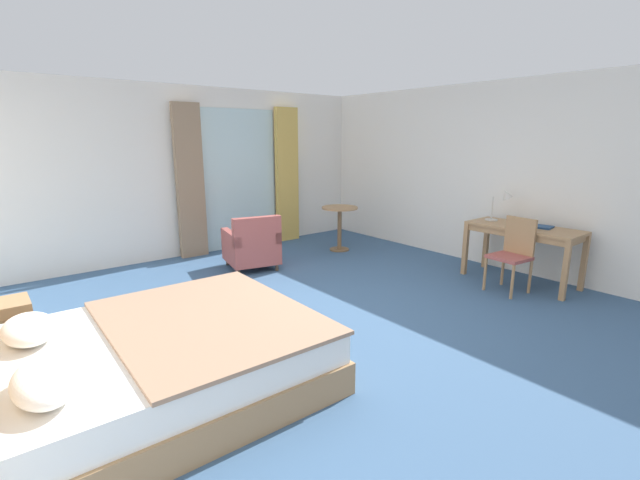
{
  "coord_description": "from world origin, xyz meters",
  "views": [
    {
      "loc": [
        -2.84,
        -3.28,
        1.87
      ],
      "look_at": [
        0.11,
        0.41,
        0.75
      ],
      "focal_mm": 24.43,
      "sensor_mm": 36.0,
      "label": 1
    }
  ],
  "objects": [
    {
      "name": "ground",
      "position": [
        0.0,
        0.0,
        -0.05
      ],
      "size": [
        6.79,
        7.46,
        0.1
      ],
      "primitive_type": "cube",
      "color": "#38567A"
    },
    {
      "name": "wall_back",
      "position": [
        0.0,
        3.47,
        1.33
      ],
      "size": [
        6.39,
        0.12,
        2.65
      ],
      "primitive_type": "cube",
      "color": "silver",
      "rests_on": "ground"
    },
    {
      "name": "wall_right",
      "position": [
        3.13,
        0.0,
        1.33
      ],
      "size": [
        0.12,
        7.06,
        2.65
      ],
      "primitive_type": "cube",
      "color": "silver",
      "rests_on": "ground"
    },
    {
      "name": "balcony_glass_door",
      "position": [
        0.74,
        3.39,
        1.17
      ],
      "size": [
        1.39,
        0.02,
        2.33
      ],
      "primitive_type": "cube",
      "color": "silver",
      "rests_on": "ground"
    },
    {
      "name": "curtain_panel_left",
      "position": [
        -0.17,
        3.29,
        1.19
      ],
      "size": [
        0.43,
        0.1,
        2.39
      ],
      "primitive_type": "cube",
      "color": "#897056",
      "rests_on": "ground"
    },
    {
      "name": "curtain_panel_right",
      "position": [
        1.66,
        3.29,
        1.19
      ],
      "size": [
        0.44,
        0.1,
        2.39
      ],
      "primitive_type": "cube",
      "color": "tan",
      "rests_on": "ground"
    },
    {
      "name": "bed",
      "position": [
        -1.96,
        -0.25,
        0.27
      ],
      "size": [
        2.26,
        1.88,
        0.94
      ],
      "color": "#9E754C",
      "rests_on": "ground"
    },
    {
      "name": "nightstand",
      "position": [
        -2.79,
        1.1,
        0.26
      ],
      "size": [
        0.4,
        0.39,
        0.51
      ],
      "color": "#9E754C",
      "rests_on": "ground"
    },
    {
      "name": "writing_desk",
      "position": [
        2.66,
        -0.64,
        0.66
      ],
      "size": [
        0.6,
        1.38,
        0.75
      ],
      "color": "#9E754C",
      "rests_on": "ground"
    },
    {
      "name": "desk_chair",
      "position": [
        2.25,
        -0.74,
        0.51
      ],
      "size": [
        0.44,
        0.45,
        0.92
      ],
      "color": "#9E4C47",
      "rests_on": "ground"
    },
    {
      "name": "desk_lamp",
      "position": [
        2.78,
        -0.25,
        1.05
      ],
      "size": [
        0.28,
        0.29,
        0.46
      ],
      "color": "#B7B2A8",
      "rests_on": "writing_desk"
    },
    {
      "name": "closed_book",
      "position": [
        2.73,
        -0.79,
        0.76
      ],
      "size": [
        0.26,
        0.34,
        0.02
      ],
      "primitive_type": "cube",
      "rotation": [
        0.0,
        0.0,
        0.13
      ],
      "color": "navy",
      "rests_on": "writing_desk"
    },
    {
      "name": "armchair_by_window",
      "position": [
        0.2,
        2.09,
        0.33
      ],
      "size": [
        0.82,
        0.85,
        0.81
      ],
      "color": "#9E4C47",
      "rests_on": "ground"
    },
    {
      "name": "round_cafe_table",
      "position": [
        1.9,
        2.11,
        0.54
      ],
      "size": [
        0.6,
        0.6,
        0.74
      ],
      "color": "#9E754C",
      "rests_on": "ground"
    }
  ]
}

